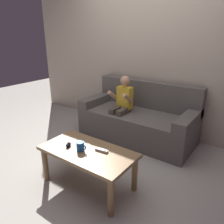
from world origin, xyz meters
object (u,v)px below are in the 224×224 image
object	(u,v)px
person_seated_on_couch	(122,104)
game_remote_white_near_edge	(102,150)
coffee_table	(88,156)
couch	(139,119)
coffee_mug	(81,146)
nunchuk_black	(68,145)

from	to	relation	value
person_seated_on_couch	game_remote_white_near_edge	distance (m)	1.21
coffee_table	game_remote_white_near_edge	world-z (taller)	game_remote_white_near_edge
couch	game_remote_white_near_edge	xyz separation A→B (m)	(0.27, -1.28, 0.14)
coffee_table	coffee_mug	world-z (taller)	coffee_mug
couch	person_seated_on_couch	bearing A→B (deg)	-139.25
coffee_mug	nunchuk_black	bearing A→B (deg)	-174.71
person_seated_on_couch	coffee_table	world-z (taller)	person_seated_on_couch
couch	nunchuk_black	xyz separation A→B (m)	(-0.07, -1.40, 0.15)
coffee_table	game_remote_white_near_edge	bearing A→B (deg)	26.30
person_seated_on_couch	couch	bearing A→B (deg)	40.75
coffee_table	game_remote_white_near_edge	size ratio (longest dim) A/B	6.96
person_seated_on_couch	game_remote_white_near_edge	world-z (taller)	person_seated_on_couch
game_remote_white_near_edge	nunchuk_black	size ratio (longest dim) A/B	1.43
nunchuk_black	coffee_table	bearing A→B (deg)	15.74
couch	coffee_table	bearing A→B (deg)	-83.98
couch	nunchuk_black	world-z (taller)	couch
coffee_table	couch	bearing A→B (deg)	96.02
game_remote_white_near_edge	coffee_mug	bearing A→B (deg)	-148.96
nunchuk_black	coffee_mug	bearing A→B (deg)	5.29
nunchuk_black	coffee_mug	distance (m)	0.17
nunchuk_black	game_remote_white_near_edge	bearing A→B (deg)	19.95
person_seated_on_couch	coffee_mug	world-z (taller)	person_seated_on_couch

